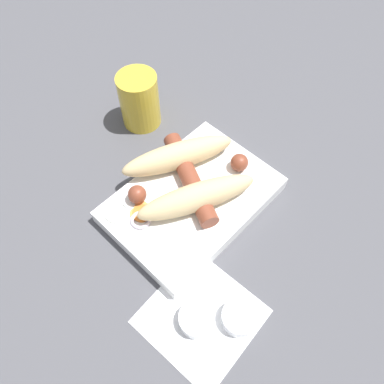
# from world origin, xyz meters

# --- Properties ---
(ground_plane) EXTENTS (3.00, 3.00, 0.00)m
(ground_plane) POSITION_xyz_m (0.00, 0.00, 0.00)
(ground_plane) COLOR #4C4C51
(food_tray) EXTENTS (0.27, 0.19, 0.03)m
(food_tray) POSITION_xyz_m (0.00, 0.00, 0.01)
(food_tray) COLOR white
(food_tray) RESTS_ON ground_plane
(bread_roll) EXTENTS (0.23, 0.20, 0.05)m
(bread_roll) POSITION_xyz_m (0.01, 0.02, 0.05)
(bread_roll) COLOR #DBBC84
(bread_roll) RESTS_ON food_tray
(sausage) EXTENTS (0.19, 0.17, 0.03)m
(sausage) POSITION_xyz_m (0.01, 0.02, 0.04)
(sausage) COLOR brown
(sausage) RESTS_ON food_tray
(pickled_veggies) EXTENTS (0.07, 0.07, 0.01)m
(pickled_veggies) POSITION_xyz_m (-0.09, 0.04, 0.03)
(pickled_veggies) COLOR orange
(pickled_veggies) RESTS_ON food_tray
(napkin) EXTENTS (0.15, 0.15, 0.00)m
(napkin) POSITION_xyz_m (-0.13, -0.14, 0.00)
(napkin) COLOR white
(napkin) RESTS_ON ground_plane
(condiment_cup_near) EXTENTS (0.05, 0.05, 0.02)m
(condiment_cup_near) POSITION_xyz_m (-0.14, -0.14, 0.01)
(condiment_cup_near) COLOR silver
(condiment_cup_near) RESTS_ON ground_plane
(condiment_cup_far) EXTENTS (0.05, 0.05, 0.02)m
(condiment_cup_far) POSITION_xyz_m (-0.09, -0.18, 0.01)
(condiment_cup_far) COLOR silver
(condiment_cup_far) RESTS_ON ground_plane
(drink_glass) EXTENTS (0.07, 0.07, 0.11)m
(drink_glass) POSITION_xyz_m (0.07, 0.20, 0.05)
(drink_glass) COLOR gold
(drink_glass) RESTS_ON ground_plane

